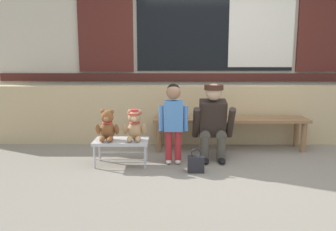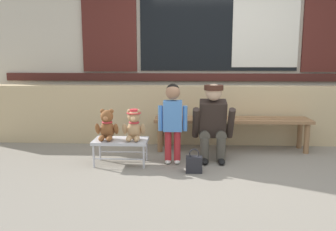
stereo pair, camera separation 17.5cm
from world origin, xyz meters
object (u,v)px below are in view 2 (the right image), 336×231
(child_standing, at_px, (173,115))
(adult_crouching, at_px, (214,122))
(teddy_bear_plain, at_px, (107,126))
(teddy_bear_with_hat, at_px, (134,125))
(handbag_on_ground, at_px, (194,164))
(small_display_bench, at_px, (121,142))
(wooden_bench_long, at_px, (232,123))

(child_standing, relative_size, adult_crouching, 1.01)
(teddy_bear_plain, height_order, teddy_bear_with_hat, same)
(handbag_on_ground, bearing_deg, adult_crouching, 63.06)
(small_display_bench, bearing_deg, child_standing, 5.28)
(wooden_bench_long, xyz_separation_m, teddy_bear_with_hat, (-1.24, -0.70, 0.10))
(wooden_bench_long, height_order, small_display_bench, wooden_bench_long)
(wooden_bench_long, relative_size, teddy_bear_plain, 5.78)
(small_display_bench, relative_size, teddy_bear_plain, 1.76)
(child_standing, distance_m, adult_crouching, 0.53)
(wooden_bench_long, bearing_deg, teddy_bear_plain, -155.66)
(teddy_bear_with_hat, relative_size, handbag_on_ground, 1.34)
(adult_crouching, distance_m, handbag_on_ground, 0.67)
(small_display_bench, height_order, handbag_on_ground, small_display_bench)
(small_display_bench, height_order, child_standing, child_standing)
(wooden_bench_long, bearing_deg, adult_crouching, -120.56)
(adult_crouching, bearing_deg, handbag_on_ground, -116.94)
(wooden_bench_long, height_order, teddy_bear_with_hat, teddy_bear_with_hat)
(child_standing, height_order, handbag_on_ground, child_standing)
(handbag_on_ground, bearing_deg, wooden_bench_long, 61.21)
(wooden_bench_long, bearing_deg, small_display_bench, -153.20)
(child_standing, xyz_separation_m, adult_crouching, (0.49, 0.16, -0.11))
(teddy_bear_plain, bearing_deg, child_standing, 4.09)
(teddy_bear_with_hat, relative_size, child_standing, 0.38)
(handbag_on_ground, bearing_deg, child_standing, 127.43)
(wooden_bench_long, xyz_separation_m, small_display_bench, (-1.40, -0.71, -0.11))
(wooden_bench_long, xyz_separation_m, teddy_bear_plain, (-1.56, -0.70, 0.09))
(wooden_bench_long, relative_size, child_standing, 2.19)
(teddy_bear_with_hat, bearing_deg, wooden_bench_long, 29.63)
(teddy_bear_with_hat, distance_m, adult_crouching, 0.97)
(teddy_bear_plain, xyz_separation_m, adult_crouching, (1.27, 0.22, 0.02))
(teddy_bear_with_hat, height_order, adult_crouching, adult_crouching)
(teddy_bear_with_hat, bearing_deg, small_display_bench, -179.23)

